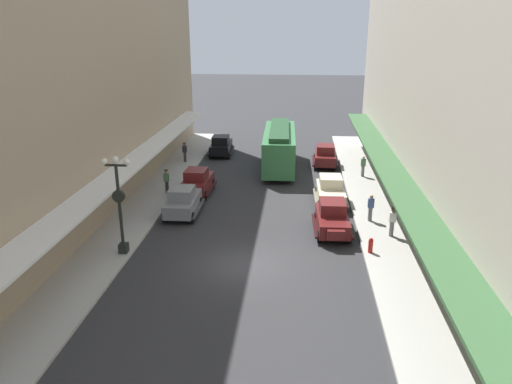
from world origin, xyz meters
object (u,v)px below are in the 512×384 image
at_px(parked_car_1, 332,217).
at_px(pedestrian_0, 167,181).
at_px(pedestrian_1, 363,166).
at_px(fire_hydrant, 371,245).
at_px(pedestrian_4, 392,222).
at_px(pedestrian_2, 185,152).
at_px(parked_car_2, 183,201).
at_px(streetcar, 279,146).
at_px(parked_car_3, 325,155).
at_px(lamp_post_with_clock, 119,201).
at_px(pedestrian_3, 371,208).
at_px(parked_car_5, 197,181).
at_px(parked_car_4, 331,190).
at_px(parked_car_0, 221,145).

xyz_separation_m(parked_car_1, pedestrian_0, (-11.19, 5.67, 0.07)).
distance_m(parked_car_1, pedestrian_1, 11.30).
distance_m(fire_hydrant, pedestrian_4, 2.70).
bearing_deg(fire_hydrant, pedestrian_2, 129.19).
height_order(parked_car_1, parked_car_2, same).
distance_m(streetcar, pedestrian_1, 7.05).
height_order(parked_car_3, pedestrian_1, parked_car_3).
xyz_separation_m(parked_car_1, pedestrian_1, (2.99, 10.90, 0.05)).
bearing_deg(lamp_post_with_clock, pedestrian_4, 13.42).
height_order(pedestrian_3, pedestrian_4, pedestrian_4).
distance_m(pedestrian_0, pedestrian_1, 15.11).
bearing_deg(parked_car_3, parked_car_2, -127.39).
relative_size(parked_car_5, pedestrian_2, 2.57).
height_order(lamp_post_with_clock, fire_hydrant, lamp_post_with_clock).
distance_m(parked_car_4, pedestrian_0, 11.38).
relative_size(parked_car_5, fire_hydrant, 5.23).
distance_m(parked_car_2, lamp_post_with_clock, 6.51).
xyz_separation_m(parked_car_0, pedestrian_3, (11.51, -15.40, 0.05)).
height_order(parked_car_2, fire_hydrant, parked_car_2).
bearing_deg(parked_car_3, pedestrian_0, -143.00).
relative_size(streetcar, pedestrian_3, 5.90).
bearing_deg(pedestrian_1, parked_car_0, 153.20).
bearing_deg(parked_car_0, streetcar, -35.24).
height_order(streetcar, fire_hydrant, streetcar).
bearing_deg(streetcar, pedestrian_3, -62.49).
height_order(parked_car_4, pedestrian_4, parked_car_4).
relative_size(parked_car_2, fire_hydrant, 5.22).
distance_m(parked_car_3, fire_hydrant, 17.14).
distance_m(parked_car_2, streetcar, 12.49).
distance_m(parked_car_3, pedestrian_2, 12.02).
distance_m(parked_car_5, fire_hydrant, 14.09).
bearing_deg(parked_car_0, parked_car_2, -90.10).
distance_m(parked_car_5, lamp_post_with_clock, 10.40).
distance_m(parked_car_2, pedestrian_4, 12.68).
height_order(parked_car_3, streetcar, streetcar).
height_order(fire_hydrant, pedestrian_1, pedestrian_1).
distance_m(parked_car_1, pedestrian_4, 3.31).
bearing_deg(parked_car_5, pedestrian_4, -28.26).
xyz_separation_m(parked_car_0, lamp_post_with_clock, (-1.79, -20.97, 2.04)).
height_order(parked_car_0, parked_car_5, same).
relative_size(lamp_post_with_clock, pedestrian_0, 3.09).
distance_m(parked_car_0, parked_car_2, 15.04).
bearing_deg(pedestrian_4, parked_car_3, 101.60).
height_order(parked_car_1, pedestrian_4, parked_car_1).
relative_size(parked_car_1, pedestrian_0, 2.58).
bearing_deg(parked_car_1, pedestrian_4, -9.69).
relative_size(parked_car_5, pedestrian_1, 2.61).
height_order(fire_hydrant, pedestrian_4, pedestrian_4).
height_order(parked_car_0, pedestrian_2, parked_car_0).
xyz_separation_m(parked_car_5, lamp_post_with_clock, (-1.82, -10.03, 2.04)).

